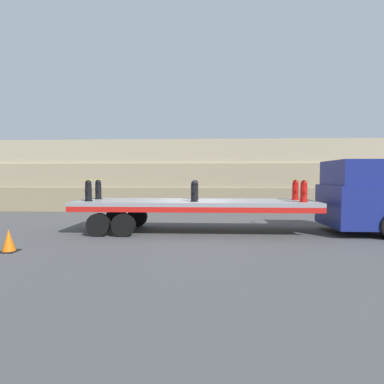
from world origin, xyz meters
The scene contains 13 objects.
ground_plane centered at (0.00, 0.00, 0.00)m, with size 120.00×120.00×0.00m, color #474749.
rock_cliff centered at (0.00, 8.00, 2.28)m, with size 60.00×3.30×4.56m.
truck_cab centered at (6.66, 0.00, 1.42)m, with size 2.77×2.72×2.87m.
flatbed_trailer centered at (-0.59, 0.00, 1.04)m, with size 9.52×2.53×1.27m.
fire_hydrant_black_near_0 centered at (-4.16, -0.53, 1.67)m, with size 0.32×0.48×0.83m.
fire_hydrant_black_far_0 centered at (-4.16, 0.53, 1.67)m, with size 0.32×0.48×0.83m.
fire_hydrant_black_near_1 centered at (0.00, -0.53, 1.67)m, with size 0.32×0.48×0.83m.
fire_hydrant_black_far_1 centered at (0.00, 0.53, 1.67)m, with size 0.32×0.48×0.83m.
fire_hydrant_red_near_2 centered at (4.16, -0.53, 1.67)m, with size 0.32×0.48×0.83m.
fire_hydrant_red_far_2 centered at (4.16, 0.53, 1.67)m, with size 0.32×0.48×0.83m.
cargo_strap_rear centered at (-4.16, 0.00, 2.11)m, with size 0.05×2.63×0.01m.
cargo_strap_middle centered at (4.16, 0.00, 2.11)m, with size 0.05×2.63×0.01m.
traffic_cone centered at (-5.43, -3.48, 0.33)m, with size 0.48×0.48×0.68m.
Camera 1 is at (0.48, -12.04, 2.26)m, focal length 28.00 mm.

